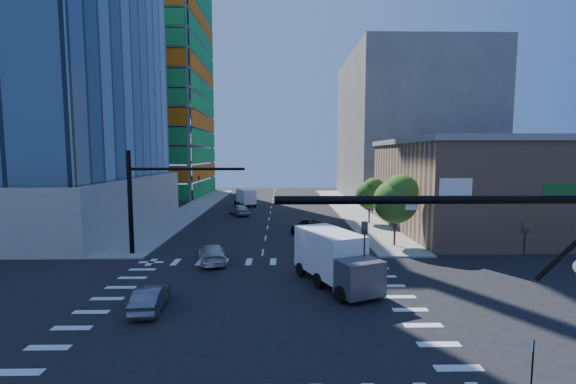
{
  "coord_description": "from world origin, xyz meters",
  "views": [
    {
      "loc": [
        1.69,
        -21.98,
        8.8
      ],
      "look_at": [
        2.21,
        8.0,
        5.87
      ],
      "focal_mm": 24.0,
      "sensor_mm": 36.0,
      "label": 1
    }
  ],
  "objects": [
    {
      "name": "bg_building_ne",
      "position": [
        27.0,
        55.0,
        14.0
      ],
      "size": [
        24.0,
        30.0,
        28.0
      ],
      "primitive_type": "cube",
      "color": "#635F59",
      "rests_on": "ground"
    },
    {
      "name": "construction_building",
      "position": [
        -27.41,
        61.93,
        24.61
      ],
      "size": [
        25.16,
        34.5,
        70.6
      ],
      "color": "gray",
      "rests_on": "ground"
    },
    {
      "name": "tree_north",
      "position": [
        12.93,
        25.9,
        3.99
      ],
      "size": [
        3.54,
        3.52,
        5.78
      ],
      "color": "#382316",
      "rests_on": "sidewalk_ne"
    },
    {
      "name": "commercial_building",
      "position": [
        25.0,
        22.0,
        5.31
      ],
      "size": [
        20.5,
        22.5,
        10.6
      ],
      "color": "#A37C5E",
      "rests_on": "ground"
    },
    {
      "name": "sidewalk_nw",
      "position": [
        -12.5,
        40.0,
        0.07
      ],
      "size": [
        5.0,
        60.0,
        0.15
      ],
      "primitive_type": "cube",
      "color": "gray",
      "rests_on": "ground"
    },
    {
      "name": "car_nb_far",
      "position": [
        4.49,
        21.19,
        0.71
      ],
      "size": [
        4.11,
        5.64,
        1.43
      ],
      "primitive_type": "imported",
      "rotation": [
        0.0,
        0.0,
        -0.38
      ],
      "color": "black",
      "rests_on": "ground"
    },
    {
      "name": "car_sb_near",
      "position": [
        -3.99,
        8.89,
        0.73
      ],
      "size": [
        3.17,
        5.38,
        1.46
      ],
      "primitive_type": "imported",
      "rotation": [
        0.0,
        0.0,
        3.38
      ],
      "color": "silver",
      "rests_on": "ground"
    },
    {
      "name": "sidewalk_ne",
      "position": [
        12.5,
        40.0,
        0.07
      ],
      "size": [
        5.0,
        60.0,
        0.15
      ],
      "primitive_type": "cube",
      "color": "gray",
      "rests_on": "ground"
    },
    {
      "name": "signal_mast_nw",
      "position": [
        -10.0,
        11.5,
        5.49
      ],
      "size": [
        10.2,
        0.4,
        9.0
      ],
      "color": "black",
      "rests_on": "sidewalk_nw"
    },
    {
      "name": "car_sb_cross",
      "position": [
        -5.76,
        -0.69,
        0.68
      ],
      "size": [
        1.77,
        4.24,
        1.36
      ],
      "primitive_type": "imported",
      "rotation": [
        0.0,
        0.0,
        3.22
      ],
      "color": "#57585D",
      "rests_on": "ground"
    },
    {
      "name": "box_truck_near",
      "position": [
        5.4,
        2.98,
        1.58
      ],
      "size": [
        5.32,
        7.39,
        3.57
      ],
      "rotation": [
        0.0,
        0.0,
        0.4
      ],
      "color": "black",
      "rests_on": "ground"
    },
    {
      "name": "no_parking_sign",
      "position": [
        10.7,
        -9.0,
        1.38
      ],
      "size": [
        0.3,
        0.06,
        2.2
      ],
      "color": "black",
      "rests_on": "ground"
    },
    {
      "name": "car_sb_mid",
      "position": [
        -4.43,
        33.61,
        0.8
      ],
      "size": [
        3.71,
        5.08,
        1.61
      ],
      "primitive_type": "imported",
      "rotation": [
        0.0,
        0.0,
        3.57
      ],
      "color": "#A5A6AD",
      "rests_on": "ground"
    },
    {
      "name": "tree_south",
      "position": [
        12.63,
        13.9,
        4.69
      ],
      "size": [
        4.16,
        4.16,
        6.82
      ],
      "color": "#382316",
      "rests_on": "sidewalk_ne"
    },
    {
      "name": "box_truck_far",
      "position": [
        -4.65,
        43.83,
        1.28
      ],
      "size": [
        4.29,
        5.99,
        2.89
      ],
      "rotation": [
        0.0,
        0.0,
        3.54
      ],
      "color": "black",
      "rests_on": "ground"
    },
    {
      "name": "ground",
      "position": [
        0.0,
        0.0,
        0.0
      ],
      "size": [
        160.0,
        160.0,
        0.0
      ],
      "primitive_type": "plane",
      "color": "black",
      "rests_on": "ground"
    },
    {
      "name": "road_markings",
      "position": [
        0.0,
        0.0,
        0.01
      ],
      "size": [
        20.0,
        20.0,
        0.01
      ],
      "primitive_type": "cube",
      "color": "silver",
      "rests_on": "ground"
    }
  ]
}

